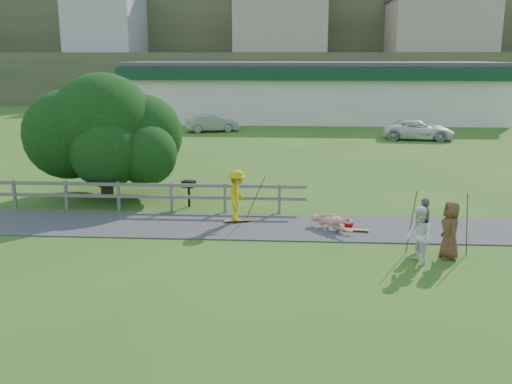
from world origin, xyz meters
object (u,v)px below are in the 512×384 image
(skater_rider, at_px, (237,198))
(spectator_c, at_px, (450,230))
(spectator_b, at_px, (424,223))
(car_white, at_px, (418,130))
(spectator_a, at_px, (419,236))
(tree, at_px, (105,151))
(skater_fallen, at_px, (332,222))
(bbq, at_px, (189,194))
(car_silver, at_px, (212,123))

(skater_rider, height_order, spectator_c, skater_rider)
(spectator_b, xyz_separation_m, car_white, (4.70, 23.18, -0.11))
(spectator_a, distance_m, tree, 13.35)
(skater_rider, relative_size, spectator_a, 1.08)
(skater_fallen, xyz_separation_m, bbq, (-5.26, 2.80, 0.21))
(skater_rider, height_order, spectator_a, skater_rider)
(spectator_a, height_order, bbq, spectator_a)
(spectator_c, bearing_deg, spectator_b, -147.73)
(spectator_c, xyz_separation_m, car_white, (4.16, 24.02, -0.17))
(car_white, height_order, bbq, car_white)
(car_white, relative_size, bbq, 4.78)
(skater_rider, bearing_deg, bbq, 54.87)
(skater_fallen, xyz_separation_m, car_white, (7.33, 21.62, 0.37))
(car_white, distance_m, tree, 23.78)
(car_silver, height_order, tree, tree)
(spectator_c, distance_m, car_silver, 29.17)
(spectator_b, bearing_deg, car_white, -174.33)
(car_silver, xyz_separation_m, car_white, (14.76, -3.15, 0.02))
(tree, distance_m, bbq, 4.24)
(skater_rider, distance_m, spectator_b, 6.26)
(spectator_c, bearing_deg, spectator_a, -63.02)
(skater_fallen, bearing_deg, skater_rider, 122.50)
(spectator_a, bearing_deg, spectator_c, 104.62)
(spectator_b, relative_size, car_white, 0.32)
(car_white, bearing_deg, tree, 143.67)
(bbq, bearing_deg, car_silver, 109.87)
(skater_fallen, distance_m, spectator_a, 3.69)
(spectator_a, bearing_deg, car_white, 154.92)
(tree, relative_size, bbq, 6.78)
(skater_fallen, distance_m, spectator_c, 4.02)
(tree, bearing_deg, skater_fallen, -25.84)
(spectator_c, bearing_deg, skater_fallen, -128.02)
(car_white, bearing_deg, car_silver, 84.93)
(bbq, bearing_deg, skater_rider, -31.10)
(skater_rider, distance_m, bbq, 2.95)
(car_white, bearing_deg, skater_rider, 160.25)
(spectator_a, distance_m, spectator_b, 1.42)
(skater_fallen, relative_size, bbq, 1.62)
(skater_rider, height_order, bbq, skater_rider)
(spectator_c, xyz_separation_m, tree, (-12.13, 6.74, 1.04))
(spectator_b, relative_size, car_silver, 0.40)
(spectator_b, xyz_separation_m, car_silver, (-10.06, 26.34, -0.14))
(spectator_c, relative_size, car_white, 0.35)
(spectator_b, distance_m, car_silver, 28.19)
(skater_rider, distance_m, spectator_c, 7.09)
(tree, bearing_deg, spectator_a, -33.06)
(car_silver, bearing_deg, spectator_b, -176.51)
(skater_fallen, bearing_deg, bbq, 107.14)
(spectator_b, distance_m, bbq, 9.02)
(spectator_b, height_order, bbq, spectator_b)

